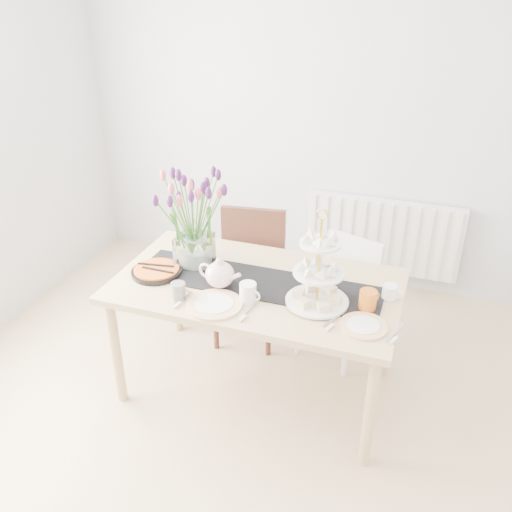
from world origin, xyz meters
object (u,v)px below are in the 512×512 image
(chair_brown, at_px, (250,266))
(cake_stand, at_px, (318,281))
(tart_tin, at_px, (157,271))
(chair_white, at_px, (344,289))
(cream_jug, at_px, (390,292))
(radiator, at_px, (382,236))
(mug_white, at_px, (248,293))
(teapot, at_px, (220,275))
(mug_grey, at_px, (178,291))
(dining_table, at_px, (257,294))
(tulip_vase, at_px, (192,205))
(plate_left, at_px, (214,305))
(plate_right, at_px, (363,326))
(mug_orange, at_px, (368,300))

(chair_brown, height_order, cake_stand, cake_stand)
(cake_stand, height_order, tart_tin, cake_stand)
(chair_white, xyz_separation_m, cream_jug, (0.32, -0.50, 0.33))
(radiator, bearing_deg, cream_jug, -82.29)
(chair_brown, bearing_deg, tart_tin, -125.29)
(chair_white, relative_size, mug_white, 7.36)
(radiator, xyz_separation_m, tart_tin, (-1.12, -1.57, 0.32))
(chair_brown, xyz_separation_m, cream_jug, (0.97, -0.48, 0.27))
(chair_white, distance_m, teapot, 0.98)
(chair_brown, relative_size, cream_jug, 11.32)
(radiator, xyz_separation_m, mug_grey, (-0.87, -1.77, 0.35))
(dining_table, bearing_deg, cake_stand, -14.49)
(radiator, relative_size, dining_table, 0.75)
(chair_white, xyz_separation_m, tulip_vase, (-0.82, -0.50, 0.68))
(chair_brown, distance_m, teapot, 0.74)
(mug_white, xyz_separation_m, plate_left, (-0.15, -0.10, -0.05))
(radiator, distance_m, mug_grey, 2.01)
(mug_grey, bearing_deg, mug_white, 19.09)
(cake_stand, distance_m, mug_white, 0.37)
(teapot, height_order, tart_tin, teapot)
(chair_brown, xyz_separation_m, plate_right, (0.88, -0.79, 0.23))
(cream_jug, xyz_separation_m, plate_left, (-0.86, -0.38, -0.03))
(tulip_vase, bearing_deg, mug_white, -32.29)
(tulip_vase, distance_m, tart_tin, 0.44)
(plate_right, bearing_deg, mug_orange, 93.18)
(teapot, distance_m, mug_orange, 0.81)
(chair_white, height_order, teapot, teapot)
(dining_table, relative_size, mug_white, 14.86)
(tulip_vase, relative_size, cream_jug, 8.73)
(chair_white, relative_size, tulip_vase, 1.15)
(tart_tin, distance_m, mug_white, 0.61)
(cake_stand, xyz_separation_m, cream_jug, (0.35, 0.18, -0.10))
(tulip_vase, relative_size, mug_grey, 7.37)
(dining_table, xyz_separation_m, mug_orange, (0.63, -0.06, 0.13))
(dining_table, height_order, chair_brown, chair_brown)
(tart_tin, relative_size, mug_orange, 2.67)
(radiator, xyz_separation_m, mug_white, (-0.52, -1.67, 0.35))
(mug_orange, height_order, plate_left, mug_orange)
(cream_jug, bearing_deg, radiator, 114.33)
(chair_brown, bearing_deg, mug_grey, -104.42)
(dining_table, bearing_deg, teapot, -147.95)
(chair_brown, bearing_deg, mug_orange, -43.34)
(tulip_vase, height_order, plate_left, tulip_vase)
(cream_jug, bearing_deg, chair_white, 139.08)
(dining_table, height_order, plate_right, plate_right)
(tart_tin, bearing_deg, chair_brown, 62.62)
(chair_white, relative_size, tart_tin, 2.72)
(plate_left, bearing_deg, chair_white, 58.44)
(teapot, xyz_separation_m, cream_jug, (0.90, 0.19, -0.04))
(tulip_vase, xyz_separation_m, plate_left, (0.28, -0.38, -0.37))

